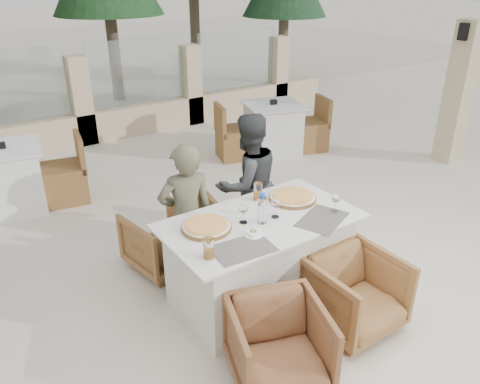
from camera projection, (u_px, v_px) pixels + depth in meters
ground at (262, 293)px, 4.15m from camera, size 80.00×80.00×0.00m
perimeter_wall_far at (80, 95)px, 7.37m from camera, size 10.00×0.34×1.60m
lantern_pillar at (458, 94)px, 6.60m from camera, size 0.34×0.34×2.00m
dining_table at (260, 260)px, 3.94m from camera, size 1.60×0.90×0.77m
placemat_near_left at (243, 249)px, 3.38m from camera, size 0.48×0.34×0.00m
placemat_near_right at (322, 219)px, 3.78m from camera, size 0.53×0.45×0.00m
pizza_left at (207, 226)px, 3.63m from camera, size 0.50×0.50×0.05m
pizza_right at (293, 197)px, 4.09m from camera, size 0.49×0.49×0.05m
water_bottle at (262, 208)px, 3.68m from camera, size 0.08×0.08×0.26m
wine_glass_centre at (243, 213)px, 3.69m from camera, size 0.08×0.08×0.18m
wine_glass_near at (275, 207)px, 3.78m from camera, size 0.10×0.10×0.18m
wine_glass_corner at (335, 202)px, 3.86m from camera, size 0.09×0.09×0.18m
beer_glass_left at (209, 248)px, 3.25m from camera, size 0.10×0.10×0.15m
beer_glass_right at (258, 191)px, 4.07m from camera, size 0.09×0.09×0.15m
olive_dish at (254, 232)px, 3.55m from camera, size 0.13×0.13×0.04m
armchair_far_left at (163, 239)px, 4.43m from camera, size 0.71×0.72×0.57m
armchair_far_right at (239, 215)px, 4.79m from camera, size 0.78×0.80×0.63m
armchair_near_left at (278, 346)px, 3.17m from camera, size 0.81×0.82×0.59m
armchair_near_right at (355, 293)px, 3.67m from camera, size 0.66×0.68×0.61m
diner_left at (187, 217)px, 4.04m from camera, size 0.54×0.42×1.33m
diner_right at (248, 185)px, 4.54m from camera, size 0.70×0.55×1.42m
bg_table_a at (9, 180)px, 5.43m from camera, size 1.76×1.10×0.77m
bg_table_b at (273, 129)px, 7.13m from camera, size 1.81×1.27×0.77m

